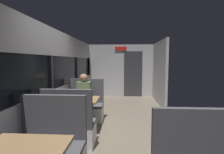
# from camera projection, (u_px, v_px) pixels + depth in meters

# --- Properties ---
(ground_plane) EXTENTS (3.30, 9.20, 0.02)m
(ground_plane) POSITION_uv_depth(u_px,v_px,m) (118.00, 135.00, 3.79)
(ground_plane) COLOR #665B4C
(carriage_window_panel_left) EXTENTS (0.09, 8.48, 2.30)m
(carriage_window_panel_left) POSITION_uv_depth(u_px,v_px,m) (50.00, 83.00, 3.77)
(carriage_window_panel_left) COLOR #B2B2B7
(carriage_window_panel_left) RESTS_ON ground_plane
(carriage_end_bulkhead) EXTENTS (2.90, 0.11, 2.30)m
(carriage_end_bulkhead) POSITION_uv_depth(u_px,v_px,m) (122.00, 71.00, 7.84)
(carriage_end_bulkhead) COLOR #B2B2B7
(carriage_end_bulkhead) RESTS_ON ground_plane
(carriage_aisle_panel_right) EXTENTS (0.08, 2.40, 2.30)m
(carriage_aisle_panel_right) POSITION_uv_depth(u_px,v_px,m) (159.00, 72.00, 6.57)
(carriage_aisle_panel_right) COLOR #B2B2B7
(carriage_aisle_panel_right) RESTS_ON ground_plane
(bench_near_window_facing_entry) EXTENTS (0.95, 0.50, 1.10)m
(bench_near_window_facing_entry) POSITION_uv_depth(u_px,v_px,m) (50.00, 152.00, 2.43)
(bench_near_window_facing_entry) COLOR silver
(bench_near_window_facing_entry) RESTS_ON ground_plane
(dining_table_mid_window) EXTENTS (0.90, 0.70, 0.74)m
(dining_table_mid_window) POSITION_uv_depth(u_px,v_px,m) (78.00, 103.00, 3.94)
(dining_table_mid_window) COLOR #9E9EA3
(dining_table_mid_window) RESTS_ON ground_plane
(bench_mid_window_facing_end) EXTENTS (0.95, 0.50, 1.10)m
(bench_mid_window_facing_end) POSITION_uv_depth(u_px,v_px,m) (69.00, 129.00, 3.27)
(bench_mid_window_facing_end) COLOR silver
(bench_mid_window_facing_end) RESTS_ON ground_plane
(bench_mid_window_facing_entry) EXTENTS (0.95, 0.50, 1.10)m
(bench_mid_window_facing_entry) POSITION_uv_depth(u_px,v_px,m) (85.00, 108.00, 4.66)
(bench_mid_window_facing_entry) COLOR silver
(bench_mid_window_facing_entry) RESTS_ON ground_plane
(seated_passenger) EXTENTS (0.47, 0.55, 1.26)m
(seated_passenger) POSITION_uv_depth(u_px,v_px,m) (84.00, 101.00, 4.57)
(seated_passenger) COLOR #26262D
(seated_passenger) RESTS_ON ground_plane
(coffee_cup_primary) EXTENTS (0.07, 0.07, 0.09)m
(coffee_cup_primary) POSITION_uv_depth(u_px,v_px,m) (73.00, 98.00, 3.82)
(coffee_cup_primary) COLOR #B23333
(coffee_cup_primary) RESTS_ON dining_table_mid_window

